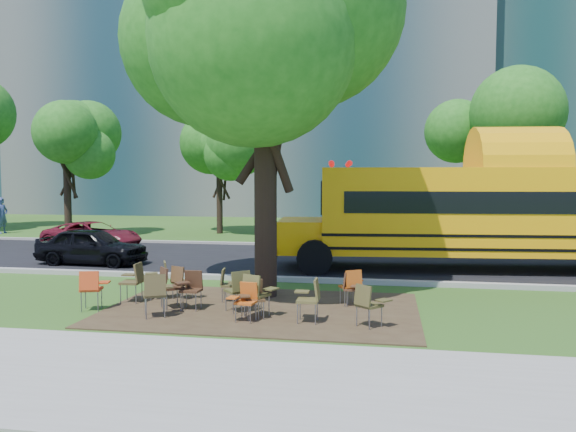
% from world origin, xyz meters
% --- Properties ---
extents(ground, '(160.00, 160.00, 0.00)m').
position_xyz_m(ground, '(0.00, 0.00, 0.00)').
color(ground, '#2D4C18').
rests_on(ground, ground).
extents(sidewalk, '(60.00, 4.00, 0.04)m').
position_xyz_m(sidewalk, '(0.00, -5.00, 0.02)').
color(sidewalk, gray).
rests_on(sidewalk, ground).
extents(dirt_patch, '(7.00, 4.50, 0.03)m').
position_xyz_m(dirt_patch, '(1.00, -0.50, 0.01)').
color(dirt_patch, '#382819').
rests_on(dirt_patch, ground).
extents(asphalt_road, '(80.00, 8.00, 0.04)m').
position_xyz_m(asphalt_road, '(0.00, 7.00, 0.02)').
color(asphalt_road, black).
rests_on(asphalt_road, ground).
extents(kerb_near, '(80.00, 0.25, 0.14)m').
position_xyz_m(kerb_near, '(0.00, 3.00, 0.07)').
color(kerb_near, gray).
rests_on(kerb_near, ground).
extents(kerb_far, '(80.00, 0.25, 0.14)m').
position_xyz_m(kerb_far, '(0.00, 11.10, 0.07)').
color(kerb_far, gray).
rests_on(kerb_far, ground).
extents(building_main, '(38.00, 16.00, 22.00)m').
position_xyz_m(building_main, '(-8.00, 36.00, 11.00)').
color(building_main, '#63635F').
rests_on(building_main, ground).
extents(bg_tree_0, '(5.20, 5.20, 7.18)m').
position_xyz_m(bg_tree_0, '(-12.00, 13.00, 4.57)').
color(bg_tree_0, black).
rests_on(bg_tree_0, ground).
extents(bg_tree_2, '(4.80, 4.80, 6.62)m').
position_xyz_m(bg_tree_2, '(-5.00, 16.00, 4.21)').
color(bg_tree_2, black).
rests_on(bg_tree_2, ground).
extents(bg_tree_3, '(5.60, 5.60, 7.84)m').
position_xyz_m(bg_tree_3, '(8.00, 14.00, 5.03)').
color(bg_tree_3, black).
rests_on(bg_tree_3, ground).
extents(main_tree, '(7.20, 7.20, 9.77)m').
position_xyz_m(main_tree, '(0.80, 0.86, 6.16)').
color(main_tree, black).
rests_on(main_tree, ground).
extents(school_bus, '(13.71, 4.17, 3.30)m').
position_xyz_m(school_bus, '(7.62, 5.99, 1.91)').
color(school_bus, '#F3A307').
rests_on(school_bus, ground).
extents(chair_0, '(0.63, 0.68, 0.92)m').
position_xyz_m(chair_0, '(-2.76, -1.23, 0.57)').
color(chair_0, '#C33C14').
rests_on(chair_0, ground).
extents(chair_1, '(0.83, 0.66, 0.97)m').
position_xyz_m(chair_1, '(-1.06, -0.84, 0.60)').
color(chair_1, '#3E2416').
rests_on(chair_1, ground).
extents(chair_2, '(0.66, 0.78, 0.97)m').
position_xyz_m(chair_2, '(-1.05, -1.64, 0.60)').
color(chair_2, '#463B1E').
rests_on(chair_2, ground).
extents(chair_3, '(0.58, 0.52, 0.89)m').
position_xyz_m(chair_3, '(-0.58, -0.80, 0.55)').
color(chair_3, '#3E2516').
rests_on(chair_3, ground).
extents(chair_4, '(0.78, 0.61, 0.96)m').
position_xyz_m(chair_4, '(1.05, -1.26, 0.59)').
color(chair_4, '#4F4B22').
rests_on(chair_4, ground).
extents(chair_5, '(0.57, 0.65, 0.84)m').
position_xyz_m(chair_5, '(1.00, -1.33, 0.52)').
color(chair_5, '#422C17').
rests_on(chair_5, ground).
extents(chair_6, '(0.55, 0.60, 0.93)m').
position_xyz_m(chair_6, '(2.24, -1.47, 0.58)').
color(chair_6, brown).
rests_on(chair_6, ground).
extents(chair_7, '(0.77, 0.61, 0.89)m').
position_xyz_m(chair_7, '(3.43, -1.68, 0.55)').
color(chair_7, '#463F1E').
rests_on(chair_7, ground).
extents(chair_8, '(0.60, 0.63, 0.97)m').
position_xyz_m(chair_8, '(-2.18, -0.32, 0.60)').
color(chair_8, '#4B3E20').
rests_on(chair_8, ground).
extents(chair_9, '(0.75, 0.64, 0.94)m').
position_xyz_m(chair_9, '(-1.70, 0.13, 0.58)').
color(chair_9, '#494120').
rests_on(chair_9, ground).
extents(chair_10, '(0.54, 0.55, 0.82)m').
position_xyz_m(chair_10, '(0.03, 0.08, 0.50)').
color(chair_10, '#4E4522').
rests_on(chair_10, ground).
extents(chair_11, '(0.65, 0.82, 0.96)m').
position_xyz_m(chair_11, '(0.58, -0.88, 0.60)').
color(chair_11, '#46441E').
rests_on(chair_11, ground).
extents(chair_12, '(0.48, 0.59, 0.82)m').
position_xyz_m(chair_12, '(2.98, 0.12, 0.51)').
color(chair_12, '#4B2D1A').
rests_on(chair_12, ground).
extents(chair_13, '(0.58, 0.72, 0.87)m').
position_xyz_m(chair_13, '(3.00, 0.22, 0.54)').
color(chair_13, '#AB4B12').
rests_on(chair_13, ground).
extents(chair_14, '(0.59, 0.48, 0.82)m').
position_xyz_m(chair_14, '(0.90, -1.60, 0.51)').
color(chair_14, '#BE4F14').
rests_on(chair_14, ground).
extents(chair_15, '(0.69, 0.54, 0.85)m').
position_xyz_m(chair_15, '(-1.15, 0.15, 0.53)').
color(chair_15, '#52361D').
rests_on(chair_15, ground).
extents(black_car, '(3.86, 1.73, 1.29)m').
position_xyz_m(black_car, '(-6.17, 4.86, 0.64)').
color(black_car, black).
rests_on(black_car, ground).
extents(bg_car_red, '(4.50, 2.74, 1.17)m').
position_xyz_m(bg_car_red, '(-8.23, 8.61, 0.58)').
color(bg_car_red, maroon).
rests_on(bg_car_red, ground).
extents(pedestrian_a, '(0.50, 0.73, 1.92)m').
position_xyz_m(pedestrian_a, '(-16.46, 14.02, 0.96)').
color(pedestrian_a, '#37457C').
rests_on(pedestrian_a, ground).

